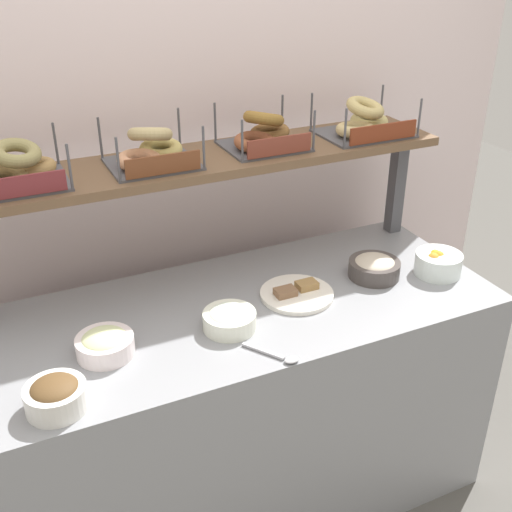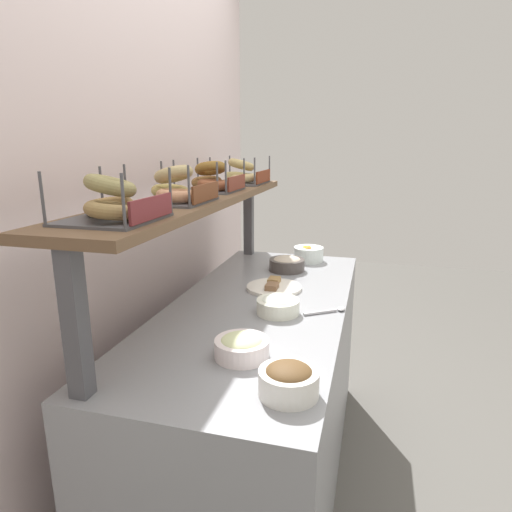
{
  "view_description": "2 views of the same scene",
  "coord_description": "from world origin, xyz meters",
  "views": [
    {
      "loc": [
        -0.71,
        -1.61,
        1.96
      ],
      "look_at": [
        0.05,
        0.01,
        1.02
      ],
      "focal_mm": 44.46,
      "sensor_mm": 36.0,
      "label": 1
    },
    {
      "loc": [
        -1.65,
        -0.43,
        1.49
      ],
      "look_at": [
        0.06,
        0.03,
        1.03
      ],
      "focal_mm": 30.77,
      "sensor_mm": 36.0,
      "label": 2
    }
  ],
  "objects": [
    {
      "name": "bagel_basket_plain",
      "position": [
        0.59,
        0.25,
        1.32
      ],
      "size": [
        0.32,
        0.24,
        0.14
      ],
      "color": "#4C4C51",
      "rests_on": "upper_shelf"
    },
    {
      "name": "deli_counter",
      "position": [
        0.0,
        0.0,
        0.42
      ],
      "size": [
        1.68,
        0.7,
        0.85
      ],
      "primitive_type": "cube",
      "color": "gray",
      "rests_on": "ground_plane"
    },
    {
      "name": "upper_shelf",
      "position": [
        0.0,
        0.27,
        1.26
      ],
      "size": [
        1.64,
        0.32,
        0.03
      ],
      "primitive_type": "cube",
      "color": "brown",
      "rests_on": "shelf_riser_left"
    },
    {
      "name": "bowl_tuna_salad",
      "position": [
        0.5,
        -0.02,
        0.89
      ],
      "size": [
        0.18,
        0.18,
        0.08
      ],
      "color": "#48413E",
      "rests_on": "deli_counter"
    },
    {
      "name": "ground_plane",
      "position": [
        0.0,
        0.0,
        0.0
      ],
      "size": [
        8.0,
        8.0,
        0.0
      ],
      "primitive_type": "plane",
      "color": "#595651"
    },
    {
      "name": "shelf_riser_right",
      "position": [
        0.78,
        0.27,
        1.05
      ],
      "size": [
        0.05,
        0.05,
        0.4
      ],
      "primitive_type": "cube",
      "color": "#4C4C51",
      "rests_on": "deli_counter"
    },
    {
      "name": "serving_spoon_near_plate",
      "position": [
        -0.03,
        -0.3,
        0.86
      ],
      "size": [
        0.12,
        0.15,
        0.01
      ],
      "color": "#B7B7BC",
      "rests_on": "deli_counter"
    },
    {
      "name": "bowl_fruit_salad",
      "position": [
        0.71,
        -0.1,
        0.89
      ],
      "size": [
        0.16,
        0.16,
        0.09
      ],
      "color": "white",
      "rests_on": "deli_counter"
    },
    {
      "name": "bagel_basket_everything",
      "position": [
        -0.6,
        0.26,
        1.33
      ],
      "size": [
        0.28,
        0.27,
        0.14
      ],
      "color": "#4C4C51",
      "rests_on": "upper_shelf"
    },
    {
      "name": "bagel_basket_sesame",
      "position": [
        -0.2,
        0.26,
        1.33
      ],
      "size": [
        0.29,
        0.25,
        0.14
      ],
      "color": "#4C4C51",
      "rests_on": "upper_shelf"
    },
    {
      "name": "bagel_basket_cinnamon_raisin",
      "position": [
        0.2,
        0.27,
        1.33
      ],
      "size": [
        0.27,
        0.24,
        0.14
      ],
      "color": "#4C4C51",
      "rests_on": "upper_shelf"
    },
    {
      "name": "bowl_cream_cheese",
      "position": [
        -0.09,
        -0.1,
        0.88
      ],
      "size": [
        0.17,
        0.17,
        0.07
      ],
      "color": "white",
      "rests_on": "deli_counter"
    },
    {
      "name": "serving_plate_white",
      "position": [
        0.18,
        -0.02,
        0.86
      ],
      "size": [
        0.25,
        0.25,
        0.04
      ],
      "color": "white",
      "rests_on": "deli_counter"
    },
    {
      "name": "back_wall",
      "position": [
        0.0,
        0.55,
        1.2
      ],
      "size": [
        2.88,
        0.06,
        2.4
      ],
      "primitive_type": "cube",
      "color": "silver",
      "rests_on": "ground_plane"
    },
    {
      "name": "bowl_chocolate_spread",
      "position": [
        -0.64,
        -0.25,
        0.89
      ],
      "size": [
        0.16,
        0.16,
        0.09
      ],
      "color": "white",
      "rests_on": "deli_counter"
    },
    {
      "name": "bowl_scallion_spread",
      "position": [
        -0.47,
        -0.07,
        0.89
      ],
      "size": [
        0.17,
        0.17,
        0.07
      ],
      "color": "white",
      "rests_on": "deli_counter"
    }
  ]
}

